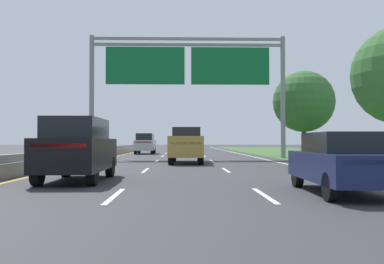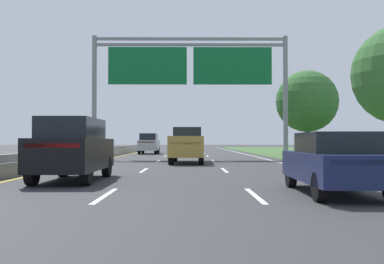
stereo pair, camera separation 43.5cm
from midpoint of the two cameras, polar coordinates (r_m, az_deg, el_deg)
ground_plane at (r=35.02m, az=-1.48°, el=-3.41°), size 220.00×220.00×0.00m
lane_striping at (r=34.56m, az=-1.48°, el=-3.43°), size 11.96×106.00×0.01m
grass_verge_right at (r=37.69m, az=20.28°, el=-3.16°), size 14.00×110.00×0.02m
median_barrier_concrete at (r=35.62m, az=-12.17°, el=-2.77°), size 0.60×110.00×0.85m
overhead_sign_gantry at (r=32.81m, az=-0.94°, el=8.18°), size 15.06×0.42×9.43m
pickup_truck_gold at (r=25.93m, az=-1.25°, el=-1.81°), size 2.14×5.45×2.20m
car_silver_left_lane_suv at (r=44.19m, az=-6.58°, el=-1.52°), size 1.93×4.71×2.11m
car_black_left_lane_suv at (r=14.85m, az=-15.92°, el=-2.13°), size 1.91×4.70×2.11m
car_navy_right_lane_sedan at (r=11.54m, az=18.58°, el=-3.79°), size 1.95×4.45×1.57m
roadside_tree_mid at (r=36.84m, az=14.45°, el=3.98°), size 5.14×5.14×7.23m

